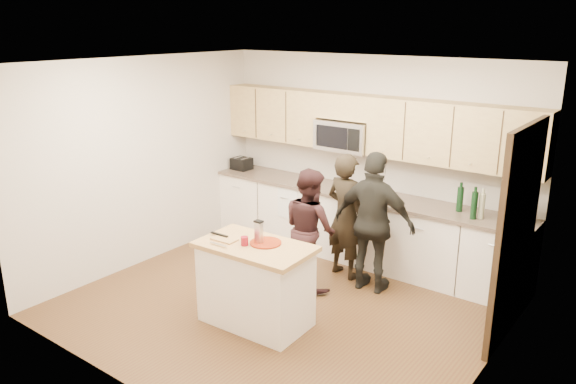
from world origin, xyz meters
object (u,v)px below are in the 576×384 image
Objects in this scene: woman_center at (310,229)px; toaster at (242,164)px; woman_left at (346,216)px; island at (256,284)px; woman_right at (374,223)px.

toaster is at bearing -5.05° from woman_center.
woman_center is (2.00, -1.06, -0.29)m from toaster.
woman_center is (-0.18, -0.52, -0.06)m from woman_left.
island is at bearing -46.01° from toaster.
woman_left is at bearing -21.73° from woman_right.
island is 0.72× the size of woman_right.
toaster is at bearing 131.82° from island.
island is 1.12m from woman_center.
woman_right reaches higher than toaster.
woman_center is 0.87× the size of woman_right.
island is 0.83× the size of woman_center.
woman_right is (0.66, 0.36, 0.11)m from woman_center.
island is at bearing 115.90° from woman_center.
woman_left is 1.08× the size of woman_center.
woman_right is at bearing 173.60° from woman_left.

